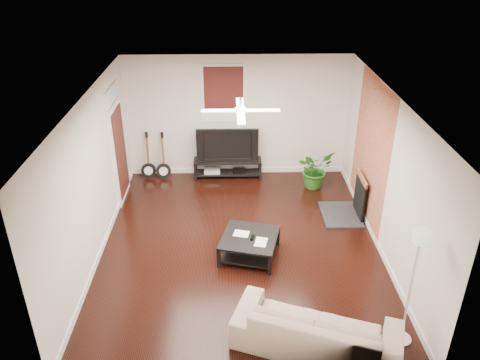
{
  "coord_description": "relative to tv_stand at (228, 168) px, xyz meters",
  "views": [
    {
      "loc": [
        -0.18,
        -7.19,
        5.12
      ],
      "look_at": [
        0.0,
        0.4,
        1.15
      ],
      "focal_mm": 35.73,
      "sensor_mm": 36.0,
      "label": 1
    }
  ],
  "objects": [
    {
      "name": "fireplace",
      "position": [
        2.43,
        -1.78,
        0.24
      ],
      "size": [
        0.8,
        1.1,
        0.92
      ],
      "primitive_type": "cube",
      "color": "black",
      "rests_on": "floor"
    },
    {
      "name": "guitar_left",
      "position": [
        -1.83,
        -0.03,
        0.33
      ],
      "size": [
        0.36,
        0.26,
        1.1
      ],
      "primitive_type": null,
      "rotation": [
        0.0,
        0.0,
        0.07
      ],
      "color": "black",
      "rests_on": "floor"
    },
    {
      "name": "guitar_right",
      "position": [
        -1.48,
        -0.06,
        0.33
      ],
      "size": [
        0.38,
        0.3,
        1.1
      ],
      "primitive_type": null,
      "rotation": [
        0.0,
        0.0,
        0.17
      ],
      "color": "black",
      "rests_on": "floor"
    },
    {
      "name": "brick_accent",
      "position": [
        2.72,
        -1.78,
        1.18
      ],
      "size": [
        0.02,
        2.2,
        2.8
      ],
      "primitive_type": "cube",
      "color": "#AB5E37",
      "rests_on": "floor"
    },
    {
      "name": "coffee_table",
      "position": [
        0.38,
        -3.07,
        -0.02
      ],
      "size": [
        1.14,
        1.14,
        0.39
      ],
      "primitive_type": "cube",
      "rotation": [
        0.0,
        0.0,
        -0.25
      ],
      "color": "black",
      "rests_on": "floor"
    },
    {
      "name": "potted_plant",
      "position": [
        1.93,
        -0.53,
        0.21
      ],
      "size": [
        1.02,
        1.01,
        0.86
      ],
      "primitive_type": "imported",
      "rotation": [
        0.0,
        0.0,
        0.66
      ],
      "color": "#215F1B",
      "rests_on": "floor"
    },
    {
      "name": "window_back",
      "position": [
        -0.07,
        0.19,
        1.73
      ],
      "size": [
        1.0,
        0.06,
        1.3
      ],
      "primitive_type": "cube",
      "color": "#3F1111",
      "rests_on": "wall_back"
    },
    {
      "name": "floor_lamp",
      "position": [
        2.43,
        -5.09,
        0.7
      ],
      "size": [
        0.39,
        0.39,
        1.83
      ],
      "primitive_type": null,
      "rotation": [
        0.0,
        0.0,
        -0.35
      ],
      "color": "silver",
      "rests_on": "floor"
    },
    {
      "name": "tv",
      "position": [
        0.0,
        0.02,
        0.62
      ],
      "size": [
        1.39,
        0.18,
        0.8
      ],
      "primitive_type": "imported",
      "color": "black",
      "rests_on": "tv_stand"
    },
    {
      "name": "tv_stand",
      "position": [
        0.0,
        0.0,
        0.0
      ],
      "size": [
        1.55,
        0.41,
        0.44
      ],
      "primitive_type": "cube",
      "color": "black",
      "rests_on": "floor"
    },
    {
      "name": "sofa",
      "position": [
        1.21,
        -5.19,
        0.11
      ],
      "size": [
        2.41,
        1.6,
        0.66
      ],
      "primitive_type": "imported",
      "rotation": [
        0.0,
        0.0,
        2.79
      ],
      "color": "tan",
      "rests_on": "floor"
    },
    {
      "name": "door_left",
      "position": [
        -2.23,
        -0.88,
        1.03
      ],
      "size": [
        0.08,
        1.0,
        2.5
      ],
      "primitive_type": "cube",
      "color": "white",
      "rests_on": "wall_left"
    },
    {
      "name": "room",
      "position": [
        0.23,
        -2.78,
        1.18
      ],
      "size": [
        5.01,
        6.01,
        2.81
      ],
      "color": "black",
      "rests_on": "ground"
    },
    {
      "name": "ceiling_fan",
      "position": [
        0.23,
        -2.78,
        2.38
      ],
      "size": [
        1.24,
        1.24,
        0.32
      ],
      "primitive_type": null,
      "color": "white",
      "rests_on": "ceiling"
    }
  ]
}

